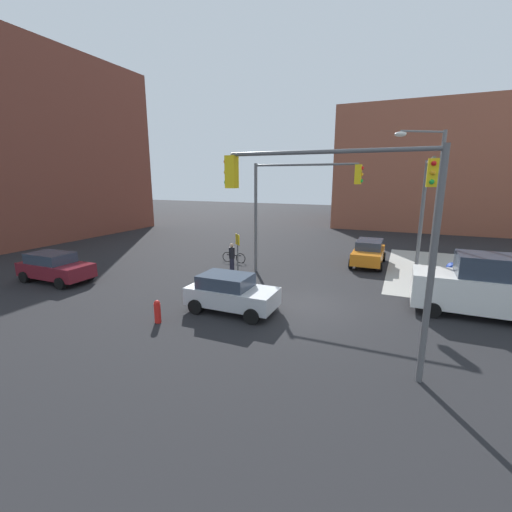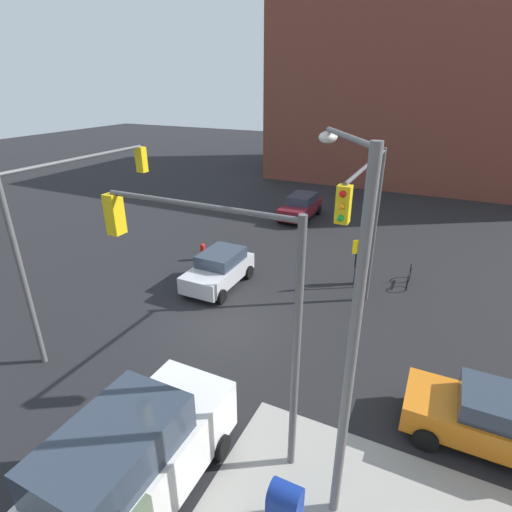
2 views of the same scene
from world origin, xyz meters
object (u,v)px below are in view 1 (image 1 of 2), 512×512
mailbox_blue (452,276)px  coupe_silver (231,292)px  bicycle_leaning_on_fence (435,272)px  traffic_signal_se_corner (342,214)px  fire_hydrant (157,311)px  traffic_signal_nw_corner (294,196)px  street_lamp_corner (431,197)px  bicycle_at_crosswalk (234,257)px  pedestrian_waiting (232,257)px  van_white_delivery (486,287)px  sedan_maroon (55,267)px  traffic_signal_ne_corner (425,203)px  pedestrian_crossing (459,266)px  hatchback_orange (369,252)px

mailbox_blue → coupe_silver: (-9.08, -6.93, 0.08)m
coupe_silver → bicycle_leaning_on_fence: size_ratio=2.20×
traffic_signal_se_corner → fire_hydrant: traffic_signal_se_corner is taller
traffic_signal_nw_corner → street_lamp_corner: street_lamp_corner is taller
bicycle_at_crosswalk → pedestrian_waiting: bearing=-65.5°
traffic_signal_nw_corner → traffic_signal_se_corner: size_ratio=1.00×
mailbox_blue → bicycle_at_crosswalk: 13.05m
traffic_signal_se_corner → fire_hydrant: (-7.07, 0.30, -4.19)m
traffic_signal_nw_corner → bicycle_at_crosswalk: (-4.69, 1.50, -4.33)m
traffic_signal_se_corner → van_white_delivery: bearing=51.5°
traffic_signal_se_corner → mailbox_blue: traffic_signal_se_corner is taller
traffic_signal_se_corner → street_lamp_corner: 10.49m
van_white_delivery → coupe_silver: bearing=-159.5°
sedan_maroon → van_white_delivery: (20.99, 3.75, 0.44)m
coupe_silver → pedestrian_waiting: (-2.92, 5.73, 0.09)m
coupe_silver → traffic_signal_se_corner: bearing=-27.4°
traffic_signal_ne_corner → pedestrian_crossing: traffic_signal_ne_corner is taller
traffic_signal_se_corner → coupe_silver: bearing=152.6°
bicycle_leaning_on_fence → traffic_signal_se_corner: bearing=-106.8°
fire_hydrant → bicycle_leaning_on_fence: size_ratio=0.54×
hatchback_orange → coupe_silver: same height
sedan_maroon → pedestrian_waiting: bearing=35.3°
street_lamp_corner → coupe_silver: street_lamp_corner is taller
mailbox_blue → coupe_silver: 11.43m
street_lamp_corner → bicycle_at_crosswalk: (-11.69, 0.40, -4.35)m
van_white_delivery → bicycle_leaning_on_fence: (-1.48, 5.40, -0.93)m
hatchback_orange → pedestrian_waiting: bearing=-145.3°
traffic_signal_ne_corner → bicycle_leaning_on_fence: size_ratio=3.71×
traffic_signal_se_corner → sedan_maroon: 16.64m
traffic_signal_ne_corner → traffic_signal_nw_corner: bearing=163.7°
traffic_signal_nw_corner → traffic_signal_ne_corner: same height
coupe_silver → pedestrian_waiting: 6.43m
traffic_signal_nw_corner → traffic_signal_ne_corner: (6.62, -1.94, -0.06)m
fire_hydrant → bicycle_leaning_on_fence: bicycle_leaning_on_fence is taller
sedan_maroon → pedestrian_crossing: (20.71, 9.35, -0.02)m
traffic_signal_ne_corner → hatchback_orange: 7.96m
hatchback_orange → bicycle_leaning_on_fence: bearing=-25.2°
street_lamp_corner → van_white_delivery: size_ratio=1.48×
traffic_signal_ne_corner → street_lamp_corner: 3.06m
traffic_signal_se_corner → bicycle_at_crosswalk: traffic_signal_se_corner is taller
coupe_silver → pedestrian_crossing: bearing=43.9°
hatchback_orange → sedan_maroon: bearing=-145.0°
street_lamp_corner → bicycle_leaning_on_fence: size_ratio=4.57×
traffic_signal_se_corner → bicycle_at_crosswalk: 14.42m
coupe_silver → bicycle_at_crosswalk: (-3.92, 7.93, -0.50)m
traffic_signal_se_corner → hatchback_orange: size_ratio=1.53×
street_lamp_corner → bicycle_at_crosswalk: 12.48m
traffic_signal_nw_corner → van_white_delivery: traffic_signal_nw_corner is taller
street_lamp_corner → pedestrian_waiting: street_lamp_corner is taller
mailbox_blue → hatchback_orange: (-4.46, 4.01, 0.08)m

